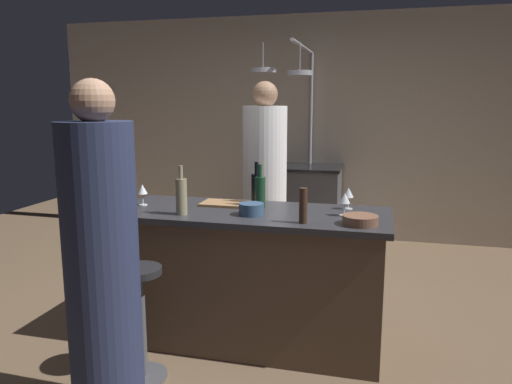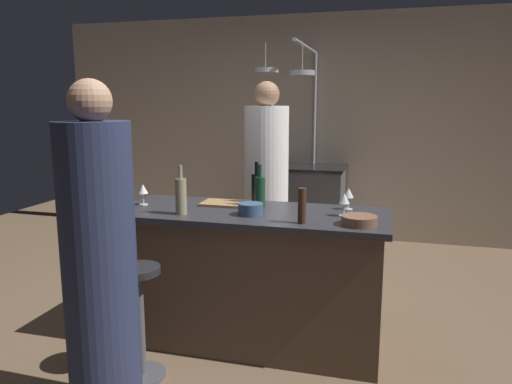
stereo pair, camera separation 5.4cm
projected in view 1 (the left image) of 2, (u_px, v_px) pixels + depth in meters
ground_plane at (251, 339)px, 3.35m from camera, size 9.00×9.00×0.00m
back_wall at (312, 128)px, 5.84m from camera, size 6.40×0.16×2.60m
kitchen_island at (250, 276)px, 3.27m from camera, size 1.80×0.72×0.90m
stove_range at (306, 204)px, 5.61m from camera, size 0.80×0.64×0.89m
chef at (265, 194)px, 4.21m from camera, size 0.37×0.37×1.77m
bar_stool_left at (141, 318)px, 2.81m from camera, size 0.28×0.28×0.68m
guest_left at (102, 270)px, 2.39m from camera, size 0.36×0.36×1.71m
overhead_pot_rack at (297, 101)px, 5.07m from camera, size 0.58×1.29×2.17m
cutting_board at (225, 204)px, 3.39m from camera, size 0.32×0.22×0.02m
pepper_mill at (303, 206)px, 2.85m from camera, size 0.05×0.05×0.21m
wine_bottle_dark at (256, 188)px, 3.38m from camera, size 0.07×0.07×0.30m
wine_bottle_green at (260, 191)px, 3.27m from camera, size 0.07×0.07×0.30m
wine_bottle_white at (181, 196)px, 3.07m from camera, size 0.07×0.07×0.31m
wine_glass_by_chef at (345, 199)px, 3.04m from camera, size 0.07×0.07×0.15m
wine_glass_near_left_guest at (348, 194)px, 3.23m from camera, size 0.07×0.07×0.15m
wine_glass_near_right_guest at (142, 190)px, 3.35m from camera, size 0.07×0.07×0.15m
mixing_bowl_wooden at (360, 220)px, 2.83m from camera, size 0.21×0.21×0.06m
mixing_bowl_blue at (251, 209)px, 3.07m from camera, size 0.16×0.16×0.08m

